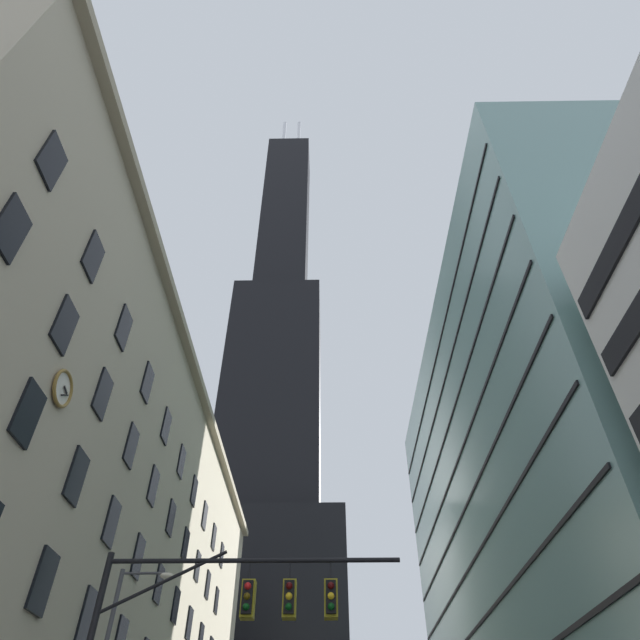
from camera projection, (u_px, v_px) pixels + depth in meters
station_building at (50, 565)px, 37.45m from camera, size 17.39×62.45×28.64m
dark_skyscraper at (270, 453)px, 108.88m from camera, size 28.47×28.47×185.03m
glass_office_midrise at (547, 510)px, 45.82m from camera, size 14.43×50.86×41.04m
traffic_signal_mast at (229, 624)px, 15.58m from camera, size 9.07×0.63×7.67m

